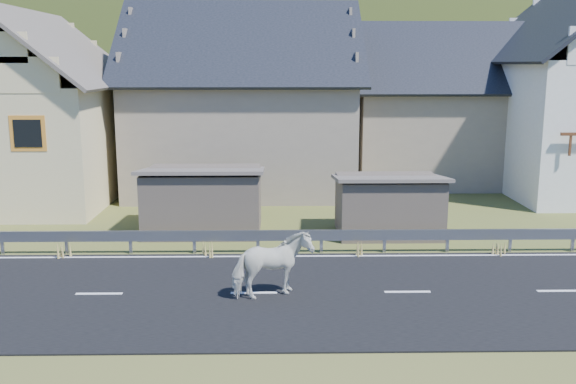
{
  "coord_description": "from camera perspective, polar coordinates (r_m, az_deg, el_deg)",
  "views": [
    {
      "loc": [
        0.61,
        -15.79,
        5.88
      ],
      "look_at": [
        0.91,
        1.5,
        2.41
      ],
      "focal_mm": 40.0,
      "sensor_mm": 36.0,
      "label": 1
    }
  ],
  "objects": [
    {
      "name": "ground",
      "position": [
        16.86,
        -3.04,
        -9.08
      ],
      "size": [
        160.0,
        160.0,
        0.0
      ],
      "primitive_type": "plane",
      "color": "#40501D",
      "rests_on": "ground"
    },
    {
      "name": "road",
      "position": [
        16.85,
        -3.04,
        -9.01
      ],
      "size": [
        60.0,
        7.0,
        0.04
      ],
      "primitive_type": "cube",
      "color": "black",
      "rests_on": "ground"
    },
    {
      "name": "lane_markings",
      "position": [
        16.84,
        -3.04,
        -8.93
      ],
      "size": [
        60.0,
        6.6,
        0.01
      ],
      "primitive_type": "cube",
      "color": "silver",
      "rests_on": "road"
    },
    {
      "name": "guardrail",
      "position": [
        20.19,
        -2.7,
        -3.93
      ],
      "size": [
        28.1,
        0.09,
        0.75
      ],
      "color": "#93969B",
      "rests_on": "ground"
    },
    {
      "name": "shed_left",
      "position": [
        22.94,
        -7.51,
        -0.77
      ],
      "size": [
        4.3,
        3.3,
        2.4
      ],
      "primitive_type": "cube",
      "color": "brown",
      "rests_on": "ground"
    },
    {
      "name": "shed_right",
      "position": [
        22.66,
        8.91,
        -1.22
      ],
      "size": [
        3.8,
        2.9,
        2.2
      ],
      "primitive_type": "cube",
      "color": "brown",
      "rests_on": "ground"
    },
    {
      "name": "house_cream",
      "position": [
        29.78,
        -22.08,
        7.6
      ],
      "size": [
        7.8,
        9.8,
        8.3
      ],
      "color": "beige",
      "rests_on": "ground"
    },
    {
      "name": "house_stone_a",
      "position": [
        30.85,
        -4.04,
        9.01
      ],
      "size": [
        10.8,
        9.8,
        8.9
      ],
      "color": "gray",
      "rests_on": "ground"
    },
    {
      "name": "house_stone_b",
      "position": [
        33.88,
        13.48,
        8.26
      ],
      "size": [
        9.8,
        8.8,
        8.1
      ],
      "color": "gray",
      "rests_on": "ground"
    },
    {
      "name": "mountain",
      "position": [
        197.54,
        0.28,
        3.82
      ],
      "size": [
        440.0,
        280.0,
        260.0
      ],
      "primitive_type": "ellipsoid",
      "color": "#243212",
      "rests_on": "ground"
    },
    {
      "name": "horse",
      "position": [
        16.29,
        -1.42,
        -6.52
      ],
      "size": [
        1.64,
        2.19,
        1.68
      ],
      "primitive_type": "imported",
      "rotation": [
        0.0,
        0.0,
        1.99
      ],
      "color": "silver",
      "rests_on": "road"
    }
  ]
}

